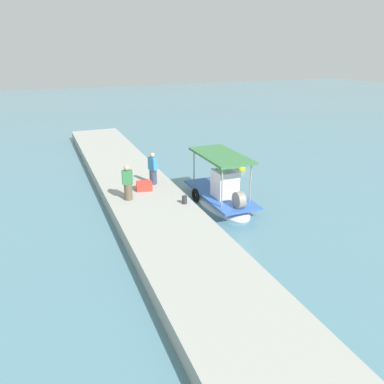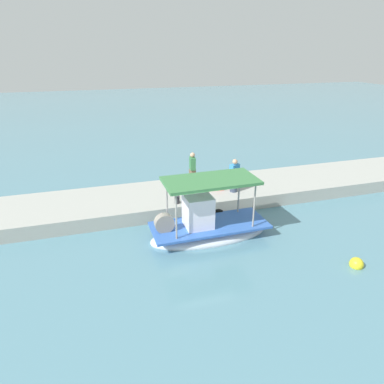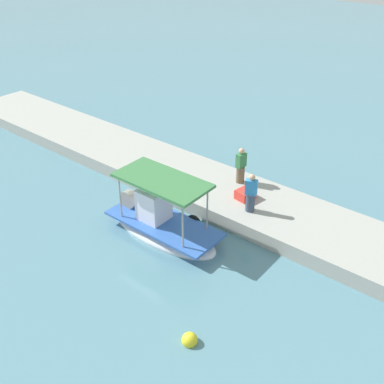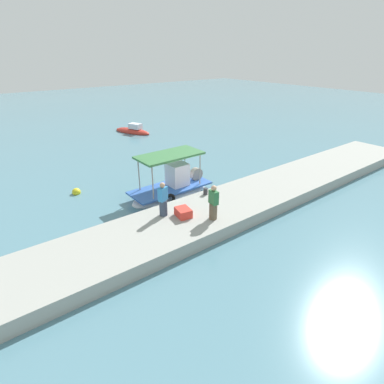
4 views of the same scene
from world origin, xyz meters
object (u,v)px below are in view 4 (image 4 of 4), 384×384
(main_fishing_boat, at_px, (172,188))
(moored_boat_near, at_px, (133,131))
(fisherman_near_bollard, at_px, (213,204))
(marker_buoy, at_px, (76,192))
(mooring_bollard, at_px, (206,191))
(fisherman_by_crate, at_px, (163,201))
(cargo_crate, at_px, (183,212))

(main_fishing_boat, distance_m, moored_boat_near, 16.28)
(fisherman_near_bollard, xyz_separation_m, marker_buoy, (-3.80, 8.28, -1.35))
(fisherman_near_bollard, distance_m, marker_buoy, 9.21)
(marker_buoy, bearing_deg, main_fishing_boat, -39.36)
(main_fishing_boat, relative_size, mooring_bollard, 13.95)
(fisherman_by_crate, relative_size, moored_boat_near, 0.38)
(cargo_crate, bearing_deg, moored_boat_near, 69.27)
(main_fishing_boat, bearing_deg, fisherman_near_bollard, -99.21)
(main_fishing_boat, relative_size, marker_buoy, 10.14)
(mooring_bollard, bearing_deg, moored_boat_near, 75.09)
(fisherman_near_bollard, height_order, moored_boat_near, fisherman_near_bollard)
(mooring_bollard, bearing_deg, cargo_crate, -152.71)
(cargo_crate, distance_m, marker_buoy, 7.80)
(fisherman_by_crate, height_order, marker_buoy, fisherman_by_crate)
(main_fishing_boat, relative_size, fisherman_near_bollard, 3.00)
(cargo_crate, relative_size, marker_buoy, 1.54)
(main_fishing_boat, height_order, moored_boat_near, main_fishing_boat)
(fisherman_near_bollard, bearing_deg, cargo_crate, 133.36)
(main_fishing_boat, bearing_deg, cargo_crate, -116.18)
(fisherman_near_bollard, bearing_deg, marker_buoy, 114.63)
(moored_boat_near, bearing_deg, fisherman_by_crate, -113.29)
(cargo_crate, bearing_deg, fisherman_near_bollard, -46.64)
(fisherman_by_crate, xyz_separation_m, marker_buoy, (-2.12, 6.55, -1.35))
(marker_buoy, xyz_separation_m, moored_boat_near, (9.95, 11.63, 0.09))
(fisherman_by_crate, bearing_deg, fisherman_near_bollard, -46.04)
(cargo_crate, height_order, marker_buoy, cargo_crate)
(cargo_crate, bearing_deg, main_fishing_boat, 63.82)
(fisherman_by_crate, xyz_separation_m, moored_boat_near, (7.82, 18.17, -1.26))
(fisherman_near_bollard, distance_m, cargo_crate, 1.55)
(main_fishing_boat, distance_m, fisherman_near_bollard, 4.73)
(main_fishing_boat, distance_m, fisherman_by_crate, 3.85)
(fisherman_near_bollard, distance_m, moored_boat_near, 20.87)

